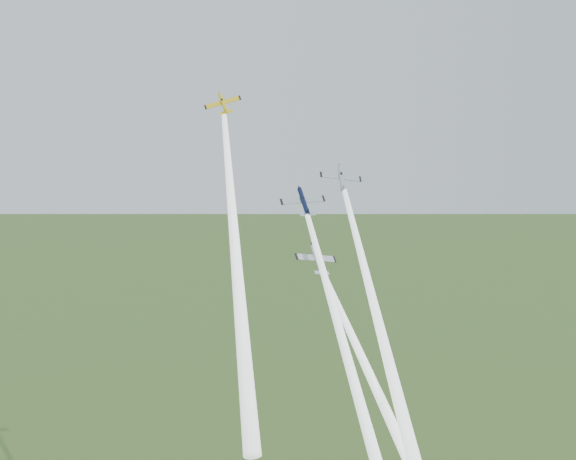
# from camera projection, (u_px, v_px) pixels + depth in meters

# --- Properties ---
(plane_yellow) EXTENTS (7.85, 5.65, 6.76)m
(plane_yellow) POSITION_uv_depth(u_px,v_px,m) (223.00, 103.00, 126.09)
(plane_yellow) COLOR yellow
(smoke_trail_yellow) EXTENTS (3.69, 46.17, 42.85)m
(smoke_trail_yellow) POSITION_uv_depth(u_px,v_px,m) (236.00, 255.00, 104.90)
(smoke_trail_yellow) COLOR white
(plane_navy) EXTENTS (9.35, 7.94, 6.90)m
(plane_navy) POSITION_uv_depth(u_px,v_px,m) (304.00, 202.00, 127.98)
(plane_navy) COLOR #0C1436
(smoke_trail_navy) EXTENTS (9.94, 52.74, 49.18)m
(smoke_trail_navy) POSITION_uv_depth(u_px,v_px,m) (358.00, 397.00, 104.51)
(smoke_trail_navy) COLOR white
(plane_silver_right) EXTENTS (8.38, 7.29, 7.28)m
(plane_silver_right) POSITION_uv_depth(u_px,v_px,m) (341.00, 178.00, 134.57)
(plane_silver_right) COLOR #B0B7BE
(smoke_trail_silver_right) EXTENTS (5.47, 45.54, 42.27)m
(smoke_trail_silver_right) POSITION_uv_depth(u_px,v_px,m) (380.00, 330.00, 113.81)
(smoke_trail_silver_right) COLOR white
(plane_silver_low) EXTENTS (9.08, 9.14, 7.30)m
(plane_silver_low) POSITION_uv_depth(u_px,v_px,m) (317.00, 260.00, 123.90)
(plane_silver_low) COLOR #B3B9C2
(smoke_trail_silver_low) EXTENTS (15.76, 37.95, 36.83)m
(smoke_trail_silver_low) POSITION_uv_depth(u_px,v_px,m) (387.00, 412.00, 107.59)
(smoke_trail_silver_low) COLOR white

